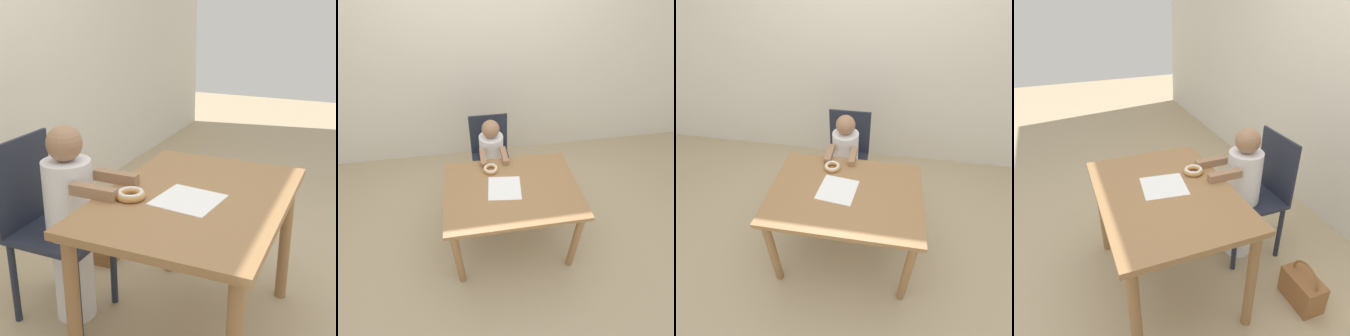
# 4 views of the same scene
# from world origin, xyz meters

# --- Properties ---
(ground_plane) EXTENTS (12.00, 12.00, 0.00)m
(ground_plane) POSITION_xyz_m (0.00, 0.00, 0.00)
(ground_plane) COLOR tan
(wall_back) EXTENTS (8.00, 0.05, 2.50)m
(wall_back) POSITION_xyz_m (0.00, 1.52, 1.25)
(wall_back) COLOR silver
(wall_back) RESTS_ON ground_plane
(dining_table) EXTENTS (1.09, 0.78, 0.73)m
(dining_table) POSITION_xyz_m (0.00, 0.00, 0.62)
(dining_table) COLOR olive
(dining_table) RESTS_ON ground_plane
(chair) EXTENTS (0.40, 0.44, 0.92)m
(chair) POSITION_xyz_m (-0.10, 0.73, 0.48)
(chair) COLOR #232838
(chair) RESTS_ON ground_plane
(child_figure) EXTENTS (0.25, 0.44, 1.00)m
(child_figure) POSITION_xyz_m (-0.10, 0.60, 0.51)
(child_figure) COLOR white
(child_figure) RESTS_ON ground_plane
(donut) EXTENTS (0.13, 0.13, 0.04)m
(donut) POSITION_xyz_m (-0.14, 0.24, 0.75)
(donut) COLOR tan
(donut) RESTS_ON dining_table
(napkin) EXTENTS (0.29, 0.29, 0.00)m
(napkin) POSITION_xyz_m (-0.06, 0.01, 0.73)
(napkin) COLOR white
(napkin) RESTS_ON dining_table
(handbag) EXTENTS (0.28, 0.15, 0.31)m
(handbag) POSITION_xyz_m (0.48, 0.74, 0.11)
(handbag) COLOR brown
(handbag) RESTS_ON ground_plane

